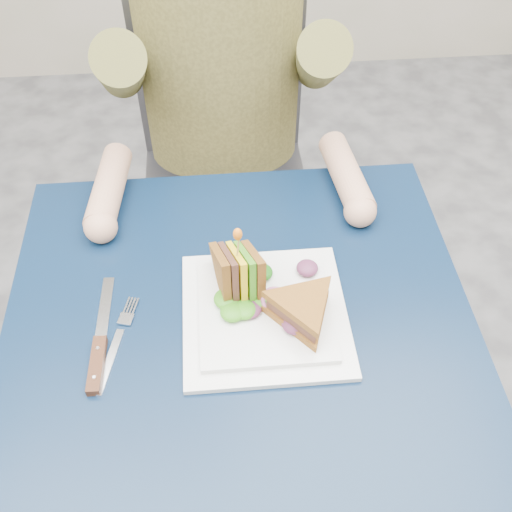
{
  "coord_description": "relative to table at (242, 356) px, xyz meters",
  "views": [
    {
      "loc": [
        -0.02,
        -0.54,
        1.51
      ],
      "look_at": [
        0.03,
        0.07,
        0.82
      ],
      "focal_mm": 42.0,
      "sensor_mm": 36.0,
      "label": 1
    }
  ],
  "objects": [
    {
      "name": "ground",
      "position": [
        0.0,
        0.0,
        -0.65
      ],
      "size": [
        4.0,
        4.0,
        0.0
      ],
      "primitive_type": "plane",
      "color": "#4F4F52",
      "rests_on": "ground"
    },
    {
      "name": "table",
      "position": [
        0.0,
        0.0,
        0.0
      ],
      "size": [
        0.75,
        0.75,
        0.73
      ],
      "color": "black",
      "rests_on": "ground"
    },
    {
      "name": "chair",
      "position": [
        0.0,
        0.71,
        -0.11
      ],
      "size": [
        0.42,
        0.4,
        0.93
      ],
      "color": "#47474C",
      "rests_on": "ground"
    },
    {
      "name": "diner",
      "position": [
        -0.0,
        0.59,
        0.26
      ],
      "size": [
        0.54,
        0.59,
        0.74
      ],
      "color": "brown",
      "rests_on": "chair"
    },
    {
      "name": "plate",
      "position": [
        0.04,
        0.02,
        0.09
      ],
      "size": [
        0.26,
        0.26,
        0.02
      ],
      "color": "white",
      "rests_on": "table"
    },
    {
      "name": "sandwich_flat",
      "position": [
        0.1,
        -0.0,
        0.12
      ],
      "size": [
        0.18,
        0.18,
        0.05
      ],
      "color": "brown",
      "rests_on": "plate"
    },
    {
      "name": "sandwich_upright",
      "position": [
        0.0,
        0.07,
        0.13
      ],
      "size": [
        0.09,
        0.15,
        0.15
      ],
      "color": "brown",
      "rests_on": "plate"
    },
    {
      "name": "fork",
      "position": [
        -0.19,
        -0.02,
        0.08
      ],
      "size": [
        0.06,
        0.18,
        0.01
      ],
      "color": "silver",
      "rests_on": "table"
    },
    {
      "name": "knife",
      "position": [
        -0.22,
        -0.03,
        0.09
      ],
      "size": [
        0.02,
        0.22,
        0.02
      ],
      "color": "silver",
      "rests_on": "table"
    },
    {
      "name": "toothpick",
      "position": [
        0.0,
        0.07,
        0.2
      ],
      "size": [
        0.01,
        0.01,
        0.06
      ],
      "primitive_type": "cylinder",
      "rotation": [
        0.14,
        0.07,
        0.0
      ],
      "color": "tan",
      "rests_on": "sandwich_upright"
    },
    {
      "name": "toothpick_frill",
      "position": [
        0.0,
        0.07,
        0.23
      ],
      "size": [
        0.01,
        0.01,
        0.02
      ],
      "primitive_type": "ellipsoid",
      "color": "orange",
      "rests_on": "sandwich_upright"
    },
    {
      "name": "lettuce_spill",
      "position": [
        0.05,
        0.03,
        0.11
      ],
      "size": [
        0.15,
        0.13,
        0.02
      ],
      "primitive_type": null,
      "color": "#337A14",
      "rests_on": "plate"
    },
    {
      "name": "onion_ring",
      "position": [
        0.06,
        0.03,
        0.11
      ],
      "size": [
        0.04,
        0.04,
        0.02
      ],
      "primitive_type": "torus",
      "rotation": [
        0.44,
        0.0,
        0.0
      ],
      "color": "#9E4C7A",
      "rests_on": "plate"
    }
  ]
}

